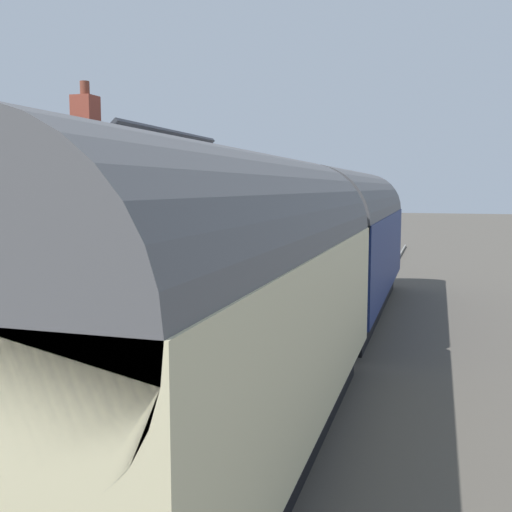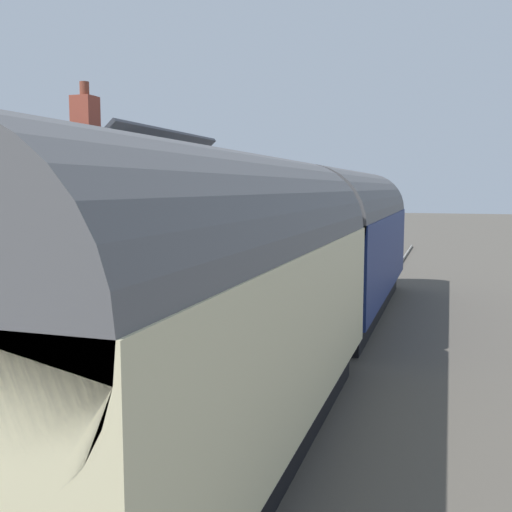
{
  "view_description": "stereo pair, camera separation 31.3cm",
  "coord_description": "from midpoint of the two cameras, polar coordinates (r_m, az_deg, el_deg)",
  "views": [
    {
      "loc": [
        -13.95,
        -3.59,
        3.8
      ],
      "look_at": [
        2.84,
        1.5,
        1.81
      ],
      "focal_mm": 42.2,
      "sensor_mm": 36.0,
      "label": 1
    },
    {
      "loc": [
        -13.86,
        -3.89,
        3.8
      ],
      "look_at": [
        2.84,
        1.5,
        1.81
      ],
      "focal_mm": 42.2,
      "sensor_mm": 36.0,
      "label": 2
    }
  ],
  "objects": [
    {
      "name": "ground_plane",
      "position": [
        14.9,
        2.77,
        -8.31
      ],
      "size": [
        160.0,
        160.0,
        0.0
      ],
      "primitive_type": "plane",
      "color": "#4C473F"
    },
    {
      "name": "platform",
      "position": [
        16.46,
        -12.18,
        -5.58
      ],
      "size": [
        32.0,
        6.76,
        0.81
      ],
      "primitive_type": "cube",
      "color": "#A39B8C",
      "rests_on": "ground"
    },
    {
      "name": "platform_edge_coping",
      "position": [
        15.05,
        -1.57,
        -4.96
      ],
      "size": [
        32.0,
        0.36,
        0.02
      ],
      "primitive_type": "cube",
      "color": "beige",
      "rests_on": "platform"
    },
    {
      "name": "rail_near",
      "position": [
        14.56,
        9.01,
        -8.46
      ],
      "size": [
        52.0,
        0.08,
        0.14
      ],
      "primitive_type": "cube",
      "color": "gray",
      "rests_on": "ground"
    },
    {
      "name": "rail_far",
      "position": [
        14.83,
        3.45,
        -8.1
      ],
      "size": [
        52.0,
        0.08,
        0.14
      ],
      "primitive_type": "cube",
      "color": "gray",
      "rests_on": "ground"
    },
    {
      "name": "train",
      "position": [
        13.54,
        5.65,
        -0.26
      ],
      "size": [
        20.86,
        2.73,
        4.32
      ],
      "color": "black",
      "rests_on": "ground"
    },
    {
      "name": "station_building",
      "position": [
        17.77,
        -12.2,
        2.02
      ],
      "size": [
        6.17,
        3.51,
        5.7
      ],
      "color": "white",
      "rests_on": "platform"
    },
    {
      "name": "bench_platform_end",
      "position": [
        12.42,
        -17.08,
        -5.51
      ],
      "size": [
        1.42,
        0.49,
        0.88
      ],
      "color": "teal",
      "rests_on": "platform"
    },
    {
      "name": "bench_by_lamp",
      "position": [
        24.32,
        1.1,
        0.54
      ],
      "size": [
        1.41,
        0.47,
        0.88
      ],
      "color": "teal",
      "rests_on": "platform"
    },
    {
      "name": "planter_by_door",
      "position": [
        21.26,
        1.8,
        -0.63
      ],
      "size": [
        0.44,
        0.44,
        0.7
      ],
      "color": "black",
      "rests_on": "platform"
    },
    {
      "name": "lamp_post_platform",
      "position": [
        9.54,
        -19.79,
        2.51
      ],
      "size": [
        0.32,
        0.5,
        3.4
      ],
      "color": "black",
      "rests_on": "platform"
    },
    {
      "name": "station_sign_board",
      "position": [
        21.4,
        2.19,
        1.64
      ],
      "size": [
        0.96,
        0.06,
        1.57
      ],
      "color": "black",
      "rests_on": "platform"
    }
  ]
}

